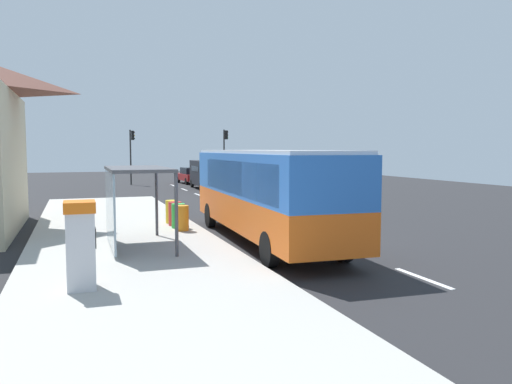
# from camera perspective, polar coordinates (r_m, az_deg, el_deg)

# --- Properties ---
(ground_plane) EXTENTS (56.00, 92.00, 0.04)m
(ground_plane) POSITION_cam_1_polar(r_m,az_deg,el_deg) (31.69, -4.86, -1.13)
(ground_plane) COLOR #262628
(sidewalk_platform) EXTENTS (6.20, 30.00, 0.18)m
(sidewalk_platform) POSITION_cam_1_polar(r_m,az_deg,el_deg) (18.84, -14.60, -5.00)
(sidewalk_platform) COLOR #ADAAA3
(sidewalk_platform) RESTS_ON ground
(lane_stripe_seg_0) EXTENTS (0.16, 2.20, 0.01)m
(lane_stripe_seg_0) POSITION_cam_1_polar(r_m,az_deg,el_deg) (13.70, 18.11, -9.13)
(lane_stripe_seg_0) COLOR silver
(lane_stripe_seg_0) RESTS_ON ground
(lane_stripe_seg_1) EXTENTS (0.16, 2.20, 0.01)m
(lane_stripe_seg_1) POSITION_cam_1_polar(r_m,az_deg,el_deg) (17.82, 8.24, -5.72)
(lane_stripe_seg_1) COLOR silver
(lane_stripe_seg_1) RESTS_ON ground
(lane_stripe_seg_2) EXTENTS (0.16, 2.20, 0.01)m
(lane_stripe_seg_2) POSITION_cam_1_polar(r_m,az_deg,el_deg) (22.31, 2.26, -3.55)
(lane_stripe_seg_2) COLOR silver
(lane_stripe_seg_2) RESTS_ON ground
(lane_stripe_seg_3) EXTENTS (0.16, 2.20, 0.01)m
(lane_stripe_seg_3) POSITION_cam_1_polar(r_m,az_deg,el_deg) (26.98, -1.67, -2.10)
(lane_stripe_seg_3) COLOR silver
(lane_stripe_seg_3) RESTS_ON ground
(lane_stripe_seg_4) EXTENTS (0.16, 2.20, 0.01)m
(lane_stripe_seg_4) POSITION_cam_1_polar(r_m,az_deg,el_deg) (31.75, -4.42, -1.07)
(lane_stripe_seg_4) COLOR silver
(lane_stripe_seg_4) RESTS_ON ground
(lane_stripe_seg_5) EXTENTS (0.16, 2.20, 0.01)m
(lane_stripe_seg_5) POSITION_cam_1_polar(r_m,az_deg,el_deg) (36.58, -6.45, -0.31)
(lane_stripe_seg_5) COLOR silver
(lane_stripe_seg_5) RESTS_ON ground
(lane_stripe_seg_6) EXTENTS (0.16, 2.20, 0.01)m
(lane_stripe_seg_6) POSITION_cam_1_polar(r_m,az_deg,el_deg) (41.45, -8.01, 0.27)
(lane_stripe_seg_6) COLOR silver
(lane_stripe_seg_6) RESTS_ON ground
(lane_stripe_seg_7) EXTENTS (0.16, 2.20, 0.01)m
(lane_stripe_seg_7) POSITION_cam_1_polar(r_m,az_deg,el_deg) (46.35, -9.23, 0.73)
(lane_stripe_seg_7) COLOR silver
(lane_stripe_seg_7) RESTS_ON ground
(bus) EXTENTS (2.89, 11.09, 3.21)m
(bus) POSITION_cam_1_polar(r_m,az_deg,el_deg) (17.80, 1.03, 0.28)
(bus) COLOR orange
(bus) RESTS_ON ground
(white_van) EXTENTS (2.20, 5.27, 2.30)m
(white_van) POSITION_cam_1_polar(r_m,az_deg,el_deg) (41.97, -5.46, 2.18)
(white_van) COLOR black
(white_van) RESTS_ON ground
(sedan_near) EXTENTS (2.05, 4.50, 1.52)m
(sedan_near) POSITION_cam_1_polar(r_m,az_deg,el_deg) (48.59, -7.26, 1.87)
(sedan_near) COLOR #A51919
(sedan_near) RESTS_ON ground
(ticket_machine) EXTENTS (0.66, 0.76, 1.94)m
(ticket_machine) POSITION_cam_1_polar(r_m,az_deg,el_deg) (11.87, -18.97, -5.54)
(ticket_machine) COLOR silver
(ticket_machine) RESTS_ON sidewalk_platform
(recycling_bin_orange) EXTENTS (0.52, 0.52, 0.95)m
(recycling_bin_orange) POSITION_cam_1_polar(r_m,az_deg,el_deg) (19.48, -8.27, -2.89)
(recycling_bin_orange) COLOR orange
(recycling_bin_orange) RESTS_ON sidewalk_platform
(recycling_bin_green) EXTENTS (0.52, 0.52, 0.95)m
(recycling_bin_green) POSITION_cam_1_polar(r_m,az_deg,el_deg) (20.16, -8.66, -2.64)
(recycling_bin_green) COLOR green
(recycling_bin_green) RESTS_ON sidewalk_platform
(recycling_bin_red) EXTENTS (0.52, 0.52, 0.95)m
(recycling_bin_red) POSITION_cam_1_polar(r_m,az_deg,el_deg) (20.85, -9.02, -2.40)
(recycling_bin_red) COLOR red
(recycling_bin_red) RESTS_ON sidewalk_platform
(recycling_bin_yellow) EXTENTS (0.52, 0.52, 0.95)m
(recycling_bin_yellow) POSITION_cam_1_polar(r_m,az_deg,el_deg) (21.53, -9.36, -2.17)
(recycling_bin_yellow) COLOR yellow
(recycling_bin_yellow) RESTS_ON sidewalk_platform
(traffic_light_near_side) EXTENTS (0.49, 0.28, 5.09)m
(traffic_light_near_side) POSITION_cam_1_polar(r_m,az_deg,el_deg) (48.76, -3.47, 4.95)
(traffic_light_near_side) COLOR #2D2D2D
(traffic_light_near_side) RESTS_ON ground
(traffic_light_far_side) EXTENTS (0.49, 0.28, 4.99)m
(traffic_light_far_side) POSITION_cam_1_polar(r_m,az_deg,el_deg) (47.92, -13.71, 4.76)
(traffic_light_far_side) COLOR #2D2D2D
(traffic_light_far_side) RESTS_ON ground
(bus_shelter) EXTENTS (1.80, 4.00, 2.50)m
(bus_shelter) POSITION_cam_1_polar(r_m,az_deg,el_deg) (16.37, -14.12, 0.63)
(bus_shelter) COLOR #4C4C51
(bus_shelter) RESTS_ON sidewalk_platform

